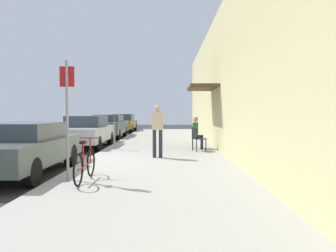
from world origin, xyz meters
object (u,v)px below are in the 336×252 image
object	(u,v)px
parked_car_1	(87,131)
bicycle_0	(85,164)
street_sign	(67,110)
pedestrian_standing	(158,127)
cafe_chair_0	(197,138)
parked_car_2	(109,126)
cafe_chair_1	(195,136)
parked_car_0	(24,147)
parked_car_3	(123,123)
seated_patron_1	(197,131)
parking_meter	(114,130)

from	to	relation	value
parked_car_1	bicycle_0	bearing A→B (deg)	-75.95
street_sign	bicycle_0	bearing A→B (deg)	-19.34
bicycle_0	pedestrian_standing	world-z (taller)	pedestrian_standing
cafe_chair_0	street_sign	bearing A→B (deg)	-121.82
parked_car_2	cafe_chair_1	world-z (taller)	parked_car_2
parked_car_2	street_sign	distance (m)	12.85
cafe_chair_1	pedestrian_standing	size ratio (longest dim) A/B	0.51
parked_car_0	street_sign	size ratio (longest dim) A/B	1.69
parked_car_2	pedestrian_standing	size ratio (longest dim) A/B	2.59
parked_car_0	cafe_chair_0	bearing A→B (deg)	40.56
street_sign	parked_car_2	bearing A→B (deg)	96.72
parked_car_0	parked_car_3	bearing A→B (deg)	90.00
parked_car_1	bicycle_0	size ratio (longest dim) A/B	2.57
cafe_chair_0	cafe_chair_1	size ratio (longest dim) A/B	1.00
seated_patron_1	pedestrian_standing	distance (m)	3.09
cafe_chair_0	seated_patron_1	bearing A→B (deg)	86.39
cafe_chair_1	parked_car_1	bearing A→B (deg)	164.24
parking_meter	parked_car_1	bearing A→B (deg)	131.15
parked_car_0	seated_patron_1	size ratio (longest dim) A/B	3.41
seated_patron_1	parking_meter	bearing A→B (deg)	-172.59
parking_meter	cafe_chair_1	size ratio (longest dim) A/B	1.52
street_sign	bicycle_0	distance (m)	1.24
cafe_chair_1	pedestrian_standing	world-z (taller)	pedestrian_standing
parked_car_3	cafe_chair_1	distance (m)	13.71
parked_car_3	cafe_chair_0	world-z (taller)	parked_car_3
parked_car_0	street_sign	bearing A→B (deg)	-38.21
parked_car_1	cafe_chair_0	size ratio (longest dim) A/B	5.06
parked_car_1	pedestrian_standing	xyz separation A→B (m)	(3.33, -4.04, 0.39)
bicycle_0	cafe_chair_0	world-z (taller)	bicycle_0
parked_car_0	parked_car_1	bearing A→B (deg)	90.00
street_sign	cafe_chair_0	distance (m)	6.27
parked_car_1	parking_meter	size ratio (longest dim) A/B	3.33
bicycle_0	cafe_chair_0	bearing A→B (deg)	62.20
parked_car_1	street_sign	bearing A→B (deg)	-78.69
parked_car_0	seated_patron_1	bearing A→B (deg)	45.89
cafe_chair_1	seated_patron_1	world-z (taller)	seated_patron_1
parked_car_2	seated_patron_1	world-z (taller)	parked_car_2
parked_car_2	street_sign	bearing A→B (deg)	-83.28
parked_car_2	parked_car_3	size ratio (longest dim) A/B	1.00
parked_car_1	parked_car_3	distance (m)	11.52
parked_car_0	seated_patron_1	world-z (taller)	seated_patron_1
street_sign	cafe_chair_0	size ratio (longest dim) A/B	2.99
parking_meter	bicycle_0	size ratio (longest dim) A/B	0.77
parked_car_1	parked_car_3	size ratio (longest dim) A/B	1.00
parked_car_3	parked_car_1	bearing A→B (deg)	-90.00
parked_car_3	parking_meter	bearing A→B (deg)	-83.35
pedestrian_standing	parking_meter	bearing A→B (deg)	128.16
parked_car_0	pedestrian_standing	xyz separation A→B (m)	(3.33, 2.28, 0.42)
parked_car_0	parking_meter	xyz separation A→B (m)	(1.55, 4.54, 0.19)
parked_car_3	parking_meter	xyz separation A→B (m)	(1.55, -13.29, 0.16)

